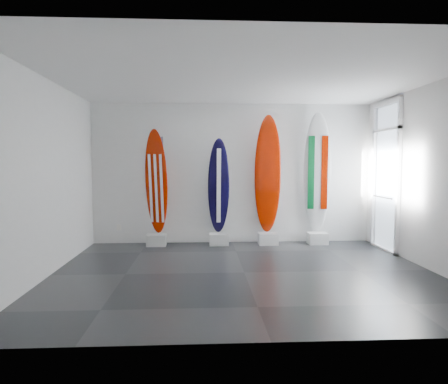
{
  "coord_description": "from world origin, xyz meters",
  "views": [
    {
      "loc": [
        -0.66,
        -6.23,
        1.71
      ],
      "look_at": [
        -0.24,
        1.4,
        1.18
      ],
      "focal_mm": 32.38,
      "sensor_mm": 36.0,
      "label": 1
    }
  ],
  "objects": [
    {
      "name": "wall_outlet",
      "position": [
        -2.45,
        2.48,
        0.35
      ],
      "size": [
        0.09,
        0.02,
        0.13
      ],
      "primitive_type": "cube",
      "color": "silver",
      "rests_on": "wall_back"
    },
    {
      "name": "wall_front",
      "position": [
        0.0,
        -2.5,
        1.5
      ],
      "size": [
        6.0,
        0.0,
        6.0
      ],
      "primitive_type": "plane",
      "rotation": [
        -1.57,
        0.0,
        0.0
      ],
      "color": "silver",
      "rests_on": "ground"
    },
    {
      "name": "wall_left",
      "position": [
        -3.0,
        0.0,
        1.5
      ],
      "size": [
        0.0,
        5.0,
        5.0
      ],
      "primitive_type": "plane",
      "rotation": [
        1.57,
        0.0,
        1.57
      ],
      "color": "silver",
      "rests_on": "ground"
    },
    {
      "name": "wall_back",
      "position": [
        0.0,
        2.5,
        1.5
      ],
      "size": [
        6.0,
        0.0,
        6.0
      ],
      "primitive_type": "plane",
      "rotation": [
        1.57,
        0.0,
        0.0
      ],
      "color": "silver",
      "rests_on": "ground"
    },
    {
      "name": "display_block_usa",
      "position": [
        -1.62,
        2.18,
        0.12
      ],
      "size": [
        0.4,
        0.3,
        0.24
      ],
      "primitive_type": "cube",
      "color": "silver",
      "rests_on": "floor"
    },
    {
      "name": "surfboard_navy",
      "position": [
        -0.31,
        2.28,
        1.24
      ],
      "size": [
        0.46,
        0.3,
        2.01
      ],
      "primitive_type": "ellipsoid",
      "rotation": [
        0.1,
        0.0,
        0.03
      ],
      "color": "black",
      "rests_on": "display_block_navy"
    },
    {
      "name": "surfboard_usa",
      "position": [
        -1.62,
        2.28,
        1.33
      ],
      "size": [
        0.55,
        0.4,
        2.19
      ],
      "primitive_type": "ellipsoid",
      "rotation": [
        0.09,
        0.0,
        -0.29
      ],
      "color": "#9F1600",
      "rests_on": "display_block_usa"
    },
    {
      "name": "glass_door",
      "position": [
        2.97,
        1.55,
        1.43
      ],
      "size": [
        0.12,
        1.16,
        2.85
      ],
      "primitive_type": null,
      "color": "white",
      "rests_on": "floor"
    },
    {
      "name": "display_block_swiss",
      "position": [
        0.74,
        2.18,
        0.12
      ],
      "size": [
        0.4,
        0.3,
        0.24
      ],
      "primitive_type": "cube",
      "color": "silver",
      "rests_on": "floor"
    },
    {
      "name": "floor",
      "position": [
        0.0,
        0.0,
        0.0
      ],
      "size": [
        6.0,
        6.0,
        0.0
      ],
      "primitive_type": "plane",
      "color": "black",
      "rests_on": "ground"
    },
    {
      "name": "surfboard_italy",
      "position": [
        1.8,
        2.28,
        1.52
      ],
      "size": [
        0.61,
        0.32,
        2.56
      ],
      "primitive_type": "ellipsoid",
      "rotation": [
        0.05,
        0.0,
        -0.2
      ],
      "color": "white",
      "rests_on": "display_block_italy"
    },
    {
      "name": "wall_right",
      "position": [
        3.0,
        0.0,
        1.5
      ],
      "size": [
        0.0,
        5.0,
        5.0
      ],
      "primitive_type": "plane",
      "rotation": [
        1.57,
        0.0,
        -1.57
      ],
      "color": "silver",
      "rests_on": "ground"
    },
    {
      "name": "surfboard_swiss",
      "position": [
        0.74,
        2.28,
        1.49
      ],
      "size": [
        0.57,
        0.27,
        2.5
      ],
      "primitive_type": "ellipsoid",
      "rotation": [
        0.07,
        0.0,
        -0.04
      ],
      "color": "#9F1600",
      "rests_on": "display_block_swiss"
    },
    {
      "name": "display_block_navy",
      "position": [
        -0.31,
        2.18,
        0.12
      ],
      "size": [
        0.4,
        0.3,
        0.24
      ],
      "primitive_type": "cube",
      "color": "silver",
      "rests_on": "floor"
    },
    {
      "name": "ceiling",
      "position": [
        0.0,
        0.0,
        3.0
      ],
      "size": [
        6.0,
        6.0,
        0.0
      ],
      "primitive_type": "plane",
      "rotation": [
        3.14,
        0.0,
        0.0
      ],
      "color": "white",
      "rests_on": "wall_back"
    },
    {
      "name": "display_block_italy",
      "position": [
        1.8,
        2.18,
        0.12
      ],
      "size": [
        0.4,
        0.3,
        0.24
      ],
      "primitive_type": "cube",
      "color": "silver",
      "rests_on": "floor"
    }
  ]
}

